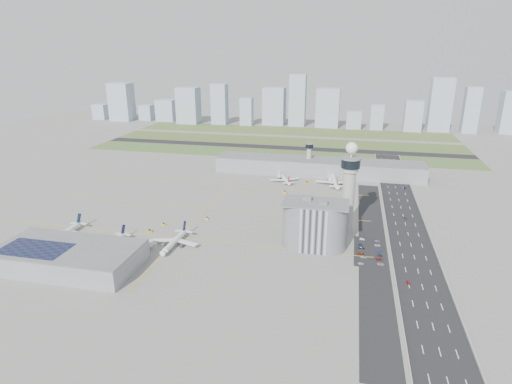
% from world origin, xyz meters
% --- Properties ---
extents(ground, '(1000.00, 1000.00, 0.00)m').
position_xyz_m(ground, '(0.00, 0.00, 0.00)').
color(ground, gray).
extents(grass_strip_0, '(480.00, 50.00, 0.08)m').
position_xyz_m(grass_strip_0, '(-20.00, 225.00, 0.04)').
color(grass_strip_0, '#49612E').
rests_on(grass_strip_0, ground).
extents(grass_strip_1, '(480.00, 60.00, 0.08)m').
position_xyz_m(grass_strip_1, '(-20.00, 300.00, 0.04)').
color(grass_strip_1, '#516730').
rests_on(grass_strip_1, ground).
extents(grass_strip_2, '(480.00, 70.00, 0.08)m').
position_xyz_m(grass_strip_2, '(-20.00, 380.00, 0.04)').
color(grass_strip_2, '#526E34').
rests_on(grass_strip_2, ground).
extents(runway, '(480.00, 22.00, 0.10)m').
position_xyz_m(runway, '(-20.00, 262.00, 0.06)').
color(runway, black).
rests_on(runway, ground).
extents(highway, '(28.00, 500.00, 0.10)m').
position_xyz_m(highway, '(115.00, 0.00, 0.05)').
color(highway, black).
rests_on(highway, ground).
extents(barrier_left, '(0.60, 500.00, 1.20)m').
position_xyz_m(barrier_left, '(101.00, 0.00, 0.60)').
color(barrier_left, '#9E9E99').
rests_on(barrier_left, ground).
extents(barrier_right, '(0.60, 500.00, 1.20)m').
position_xyz_m(barrier_right, '(129.00, 0.00, 0.60)').
color(barrier_right, '#9E9E99').
rests_on(barrier_right, ground).
extents(landside_road, '(18.00, 260.00, 0.08)m').
position_xyz_m(landside_road, '(90.00, -10.00, 0.04)').
color(landside_road, black).
rests_on(landside_road, ground).
extents(parking_lot, '(20.00, 44.00, 0.10)m').
position_xyz_m(parking_lot, '(88.00, -22.00, 0.05)').
color(parking_lot, black).
rests_on(parking_lot, ground).
extents(taxiway_line_h_0, '(260.00, 0.60, 0.01)m').
position_xyz_m(taxiway_line_h_0, '(-40.00, -30.00, 0.01)').
color(taxiway_line_h_0, yellow).
rests_on(taxiway_line_h_0, ground).
extents(taxiway_line_h_1, '(260.00, 0.60, 0.01)m').
position_xyz_m(taxiway_line_h_1, '(-40.00, 30.00, 0.01)').
color(taxiway_line_h_1, yellow).
rests_on(taxiway_line_h_1, ground).
extents(taxiway_line_h_2, '(260.00, 0.60, 0.01)m').
position_xyz_m(taxiway_line_h_2, '(-40.00, 90.00, 0.01)').
color(taxiway_line_h_2, yellow).
rests_on(taxiway_line_h_2, ground).
extents(taxiway_line_v, '(0.60, 260.00, 0.01)m').
position_xyz_m(taxiway_line_v, '(-40.00, 30.00, 0.01)').
color(taxiway_line_v, yellow).
rests_on(taxiway_line_v, ground).
extents(control_tower, '(14.00, 14.00, 64.50)m').
position_xyz_m(control_tower, '(72.00, 8.00, 35.04)').
color(control_tower, '#ADAAA5').
rests_on(control_tower, ground).
extents(secondary_tower, '(8.60, 8.60, 31.90)m').
position_xyz_m(secondary_tower, '(30.00, 150.00, 18.80)').
color(secondary_tower, '#ADAAA5').
rests_on(secondary_tower, ground).
extents(admin_building, '(42.00, 24.00, 33.50)m').
position_xyz_m(admin_building, '(51.99, -22.00, 15.30)').
color(admin_building, '#B2B2B7').
rests_on(admin_building, ground).
extents(terminal_pier, '(210.00, 32.00, 15.80)m').
position_xyz_m(terminal_pier, '(40.00, 148.00, 7.90)').
color(terminal_pier, gray).
rests_on(terminal_pier, ground).
extents(near_terminal, '(84.00, 42.00, 13.00)m').
position_xyz_m(near_terminal, '(-88.07, -82.02, 6.43)').
color(near_terminal, gray).
rests_on(near_terminal, ground).
extents(airplane_near_a, '(33.05, 38.63, 10.64)m').
position_xyz_m(airplane_near_a, '(-116.98, -45.14, 5.32)').
color(airplane_near_a, white).
rests_on(airplane_near_a, ground).
extents(airplane_near_b, '(31.00, 35.87, 9.62)m').
position_xyz_m(airplane_near_b, '(-77.52, -53.21, 4.81)').
color(airplane_near_b, white).
rests_on(airplane_near_b, ground).
extents(airplane_near_c, '(33.70, 39.31, 10.77)m').
position_xyz_m(airplane_near_c, '(-37.87, -41.86, 5.38)').
color(airplane_near_c, white).
rests_on(airplane_near_c, ground).
extents(airplane_far_a, '(40.53, 43.17, 9.61)m').
position_xyz_m(airplane_far_a, '(10.26, 116.40, 4.81)').
color(airplane_far_a, white).
rests_on(airplane_far_a, ground).
extents(airplane_far_b, '(43.28, 48.48, 11.98)m').
position_xyz_m(airplane_far_b, '(58.42, 117.84, 5.99)').
color(airplane_far_b, white).
rests_on(airplane_far_b, ground).
extents(jet_bridge_near_0, '(5.39, 14.31, 5.70)m').
position_xyz_m(jet_bridge_near_0, '(-113.00, -61.00, 2.85)').
color(jet_bridge_near_0, silver).
rests_on(jet_bridge_near_0, ground).
extents(jet_bridge_near_1, '(5.39, 14.31, 5.70)m').
position_xyz_m(jet_bridge_near_1, '(-83.00, -61.00, 2.85)').
color(jet_bridge_near_1, silver).
rests_on(jet_bridge_near_1, ground).
extents(jet_bridge_near_2, '(5.39, 14.31, 5.70)m').
position_xyz_m(jet_bridge_near_2, '(-53.00, -61.00, 2.85)').
color(jet_bridge_near_2, silver).
rests_on(jet_bridge_near_2, ground).
extents(jet_bridge_far_0, '(5.39, 14.31, 5.70)m').
position_xyz_m(jet_bridge_far_0, '(2.00, 132.00, 2.85)').
color(jet_bridge_far_0, silver).
rests_on(jet_bridge_far_0, ground).
extents(jet_bridge_far_1, '(5.39, 14.31, 5.70)m').
position_xyz_m(jet_bridge_far_1, '(52.00, 132.00, 2.85)').
color(jet_bridge_far_1, silver).
rests_on(jet_bridge_far_1, ground).
extents(tug_0, '(2.89, 3.77, 1.99)m').
position_xyz_m(tug_0, '(-114.33, -44.80, 1.00)').
color(tug_0, '#EBB300').
rests_on(tug_0, ground).
extents(tug_1, '(3.61, 3.58, 1.75)m').
position_xyz_m(tug_1, '(-59.50, -11.37, 0.88)').
color(tug_1, yellow).
rests_on(tug_1, ground).
extents(tug_2, '(4.14, 4.18, 2.03)m').
position_xyz_m(tug_2, '(-63.90, -25.27, 1.01)').
color(tug_2, gold).
rests_on(tug_2, ground).
extents(tug_3, '(2.88, 3.55, 1.80)m').
position_xyz_m(tug_3, '(-32.24, 6.65, 0.90)').
color(tug_3, yellow).
rests_on(tug_3, ground).
extents(tug_4, '(4.24, 3.98, 2.03)m').
position_xyz_m(tug_4, '(16.39, 80.89, 1.02)').
color(tug_4, gold).
rests_on(tug_4, ground).
extents(tug_5, '(4.31, 4.20, 2.08)m').
position_xyz_m(tug_5, '(32.28, 114.11, 1.04)').
color(tug_5, gold).
rests_on(tug_5, ground).
extents(car_lot_0, '(3.56, 1.63, 1.18)m').
position_xyz_m(car_lot_0, '(82.27, -40.86, 0.59)').
color(car_lot_0, silver).
rests_on(car_lot_0, ground).
extents(car_lot_1, '(3.96, 1.72, 1.27)m').
position_xyz_m(car_lot_1, '(83.95, -31.92, 0.63)').
color(car_lot_1, slate).
rests_on(car_lot_1, ground).
extents(car_lot_2, '(4.27, 2.06, 1.17)m').
position_xyz_m(car_lot_2, '(82.34, -27.82, 0.59)').
color(car_lot_2, maroon).
rests_on(car_lot_2, ground).
extents(car_lot_3, '(4.22, 2.15, 1.17)m').
position_xyz_m(car_lot_3, '(82.84, -18.92, 0.59)').
color(car_lot_3, '#26262A').
rests_on(car_lot_3, ground).
extents(car_lot_4, '(3.40, 1.54, 1.13)m').
position_xyz_m(car_lot_4, '(81.93, -14.20, 0.57)').
color(car_lot_4, navy).
rests_on(car_lot_4, ground).
extents(car_lot_5, '(3.61, 1.61, 1.15)m').
position_xyz_m(car_lot_5, '(83.30, -5.05, 0.57)').
color(car_lot_5, silver).
rests_on(car_lot_5, ground).
extents(car_lot_6, '(4.65, 2.43, 1.25)m').
position_xyz_m(car_lot_6, '(94.04, -39.12, 0.62)').
color(car_lot_6, '#ACACAC').
rests_on(car_lot_6, ground).
extents(car_lot_7, '(4.25, 1.89, 1.21)m').
position_xyz_m(car_lot_7, '(93.40, -32.71, 0.61)').
color(car_lot_7, maroon).
rests_on(car_lot_7, ground).
extents(car_lot_8, '(3.32, 1.55, 1.10)m').
position_xyz_m(car_lot_8, '(93.79, -27.21, 0.55)').
color(car_lot_8, black).
rests_on(car_lot_8, ground).
extents(car_lot_9, '(3.93, 1.73, 1.26)m').
position_xyz_m(car_lot_9, '(94.08, -21.38, 0.63)').
color(car_lot_9, navy).
rests_on(car_lot_9, ground).
extents(car_lot_10, '(4.30, 2.53, 1.12)m').
position_xyz_m(car_lot_10, '(93.12, -12.61, 0.56)').
color(car_lot_10, silver).
rests_on(car_lot_10, ground).
extents(car_lot_11, '(4.16, 1.88, 1.18)m').
position_xyz_m(car_lot_11, '(93.40, -6.12, 0.59)').
color(car_lot_11, gray).
rests_on(car_lot_11, ground).
extents(car_hw_0, '(1.76, 3.77, 1.25)m').
position_xyz_m(car_hw_0, '(107.84, -57.81, 0.62)').
color(car_hw_0, '#AD1013').
rests_on(car_hw_0, ground).
extents(car_hw_1, '(1.90, 3.91, 1.23)m').
position_xyz_m(car_hw_1, '(116.12, 41.06, 0.62)').
color(car_hw_1, black).
rests_on(car_hw_1, ground).
extents(car_hw_2, '(2.58, 4.46, 1.17)m').
position_xyz_m(car_hw_2, '(122.99, 118.57, 0.58)').
color(car_hw_2, '#120D53').
rests_on(car_hw_2, ground).
extents(car_hw_4, '(1.55, 3.52, 1.18)m').
position_xyz_m(car_hw_4, '(108.28, 181.32, 0.59)').
color(car_hw_4, gray).
rests_on(car_hw_4, ground).
extents(skyline_bldg_0, '(24.05, 19.24, 26.50)m').
position_xyz_m(skyline_bldg_0, '(-377.77, 421.70, 13.25)').
color(skyline_bldg_0, '#9EADC1').
rests_on(skyline_bldg_0, ground).
extents(skyline_bldg_1, '(37.63, 30.10, 65.60)m').
position_xyz_m(skyline_bldg_1, '(-331.22, 417.61, 32.80)').
color(skyline_bldg_1, '#9EADC1').
rests_on(skyline_bldg_1, ground).
extents(skyline_bldg_2, '(22.81, 18.25, 26.79)m').
position_xyz_m(skyline_bldg_2, '(-291.25, 430.16, 13.39)').
color(skyline_bldg_2, '#9EADC1').
rests_on(skyline_bldg_2, ground).
extents(skyline_bldg_3, '(32.30, 25.84, 36.93)m').
position_xyz_m(skyline_bldg_3, '(-252.58, 431.35, 18.47)').
color(skyline_bldg_3, '#9EADC1').
rests_on(skyline_bldg_3, ground).
extents(skyline_bldg_4, '(35.81, 28.65, 60.36)m').
position_xyz_m(skyline_bldg_4, '(-204.47, 415.19, 30.18)').
color(skyline_bldg_4, '#9EADC1').
rests_on(skyline_bldg_4, ground).
extents(skyline_bldg_5, '(25.49, 20.39, 66.89)m').
position_xyz_m(skyline_bldg_5, '(-150.11, 419.66, 33.44)').
color(skyline_bldg_5, '#9EADC1').
rests_on(skyline_bldg_5, ground).
extents(skyline_bldg_6, '(20.04, 16.03, 45.20)m').
position_xyz_m(skyline_bldg_6, '(-102.68, 417.90, 22.60)').
color(skyline_bldg_6, '#9EADC1').
rests_on(skyline_bldg_6, ground).
extents(skyline_bldg_7, '(35.76, 28.61, 61.22)m').
position_xyz_m(skyline_bldg_7, '(-59.44, 436.89, 30.61)').
color(skyline_bldg_7, '#9EADC1').
rests_on(skyline_bldg_7, ground).
extents(skyline_bldg_8, '(26.33, 21.06, 83.39)m').
position_xyz_m(skyline_bldg_8, '(-19.42, 431.56, 41.69)').
color(skyline_bldg_8, '#9EADC1').
rests_on(skyline_bldg_8, ground).
extents(skyline_bldg_9, '(36.96, 29.57, 62.11)m').
position_xyz_m(skyline_bldg_9, '(30.27, 432.32, 31.06)').
color(skyline_bldg_9, '#9EADC1').
rests_on(skyline_bldg_9, ground).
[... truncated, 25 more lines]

